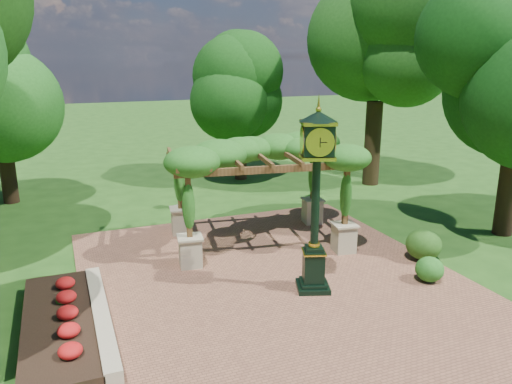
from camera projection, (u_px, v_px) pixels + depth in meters
name	position (u px, v px, depth m)	size (l,w,h in m)	color
ground	(293.00, 300.00, 12.60)	(120.00, 120.00, 0.00)	#1E4714
brick_plaza	(277.00, 283.00, 13.49)	(10.00, 12.00, 0.04)	brown
border_wall	(101.00, 318.00, 11.34)	(0.35, 5.00, 0.40)	#C6B793
flower_bed	(59.00, 326.00, 11.02)	(1.50, 5.00, 0.36)	red
pedestal_clock	(316.00, 186.00, 12.38)	(1.20, 1.20, 4.75)	black
pergola	(258.00, 157.00, 15.72)	(5.99, 4.23, 3.49)	tan
sundial	(182.00, 197.00, 20.07)	(0.74, 0.74, 1.07)	#9B9C93
shrub_front	(430.00, 269.00, 13.49)	(0.76, 0.76, 0.68)	#21611B
shrub_mid	(424.00, 244.00, 14.92)	(1.04, 1.04, 0.94)	#234E16
shrub_back	(311.00, 202.00, 19.82)	(0.72, 0.72, 0.65)	#2E671E
tree_north	(240.00, 82.00, 23.88)	(3.49, 3.49, 6.94)	#362715
tree_east_far	(379.00, 32.00, 22.28)	(5.41, 5.41, 10.16)	#2F2212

